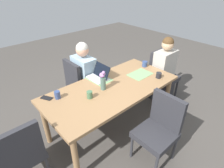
{
  "coord_description": "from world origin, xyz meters",
  "views": [
    {
      "loc": [
        1.45,
        1.6,
        2.1
      ],
      "look_at": [
        0.0,
        0.0,
        0.78
      ],
      "focal_mm": 29.56,
      "sensor_mm": 36.0,
      "label": 1
    }
  ],
  "objects_px": {
    "person_near_left_near": "(85,81)",
    "flower_vase": "(103,80)",
    "laptop_near_left_near": "(99,76)",
    "coffee_mug_centre_left": "(159,75)",
    "coffee_mug_centre_right": "(145,64)",
    "dining_table": "(112,92)",
    "phone_black": "(47,98)",
    "person_head_left_left_mid": "(163,73)",
    "chair_far_right_near": "(160,127)",
    "chair_head_right_left_far": "(21,153)",
    "chair_near_left_near": "(79,82)",
    "coffee_mug_near_left": "(90,95)",
    "coffee_mug_near_right": "(57,95)",
    "chair_head_left_left_mid": "(161,72)"
  },
  "relations": [
    {
      "from": "person_near_left_near",
      "to": "flower_vase",
      "type": "distance_m",
      "value": 0.75
    },
    {
      "from": "laptop_near_left_near",
      "to": "coffee_mug_centre_left",
      "type": "relative_size",
      "value": 3.83
    },
    {
      "from": "coffee_mug_centre_right",
      "to": "laptop_near_left_near",
      "type": "bearing_deg",
      "value": -13.58
    },
    {
      "from": "dining_table",
      "to": "laptop_near_left_near",
      "type": "xyz_separation_m",
      "value": [
        -0.03,
        -0.31,
        0.12
      ]
    },
    {
      "from": "phone_black",
      "to": "coffee_mug_centre_right",
      "type": "bearing_deg",
      "value": 54.25
    },
    {
      "from": "person_head_left_left_mid",
      "to": "laptop_near_left_near",
      "type": "relative_size",
      "value": 3.73
    },
    {
      "from": "chair_far_right_near",
      "to": "phone_black",
      "type": "bearing_deg",
      "value": -52.98
    },
    {
      "from": "dining_table",
      "to": "chair_head_right_left_far",
      "type": "bearing_deg",
      "value": 1.55
    },
    {
      "from": "person_head_left_left_mid",
      "to": "coffee_mug_centre_right",
      "type": "relative_size",
      "value": 13.12
    },
    {
      "from": "chair_near_left_near",
      "to": "chair_far_right_near",
      "type": "height_order",
      "value": "same"
    },
    {
      "from": "person_near_left_near",
      "to": "coffee_mug_centre_right",
      "type": "distance_m",
      "value": 1.04
    },
    {
      "from": "person_near_left_near",
      "to": "laptop_near_left_near",
      "type": "distance_m",
      "value": 0.45
    },
    {
      "from": "coffee_mug_near_left",
      "to": "coffee_mug_centre_right",
      "type": "xyz_separation_m",
      "value": [
        -1.23,
        -0.11,
        -0.0
      ]
    },
    {
      "from": "coffee_mug_centre_right",
      "to": "person_near_left_near",
      "type": "bearing_deg",
      "value": -34.7
    },
    {
      "from": "flower_vase",
      "to": "laptop_near_left_near",
      "type": "xyz_separation_m",
      "value": [
        -0.15,
        -0.27,
        -0.1
      ]
    },
    {
      "from": "coffee_mug_near_right",
      "to": "chair_head_right_left_far",
      "type": "bearing_deg",
      "value": 25.76
    },
    {
      "from": "chair_head_right_left_far",
      "to": "coffee_mug_near_left",
      "type": "xyz_separation_m",
      "value": [
        -0.93,
        -0.04,
        0.28
      ]
    },
    {
      "from": "dining_table",
      "to": "person_near_left_near",
      "type": "xyz_separation_m",
      "value": [
        -0.01,
        -0.69,
        -0.12
      ]
    },
    {
      "from": "flower_vase",
      "to": "chair_head_right_left_far",
      "type": "bearing_deg",
      "value": 3.92
    },
    {
      "from": "chair_near_left_near",
      "to": "chair_head_right_left_far",
      "type": "height_order",
      "value": "same"
    },
    {
      "from": "flower_vase",
      "to": "coffee_mug_near_right",
      "type": "relative_size",
      "value": 2.82
    },
    {
      "from": "dining_table",
      "to": "coffee_mug_near_right",
      "type": "height_order",
      "value": "coffee_mug_near_right"
    },
    {
      "from": "chair_near_left_near",
      "to": "phone_black",
      "type": "relative_size",
      "value": 6.0
    },
    {
      "from": "person_head_left_left_mid",
      "to": "chair_near_left_near",
      "type": "bearing_deg",
      "value": -31.8
    },
    {
      "from": "dining_table",
      "to": "coffee_mug_near_left",
      "type": "relative_size",
      "value": 20.25
    },
    {
      "from": "chair_head_left_left_mid",
      "to": "phone_black",
      "type": "distance_m",
      "value": 2.1
    },
    {
      "from": "coffee_mug_near_right",
      "to": "chair_far_right_near",
      "type": "bearing_deg",
      "value": 125.72
    },
    {
      "from": "chair_head_left_left_mid",
      "to": "chair_near_left_near",
      "type": "bearing_deg",
      "value": -28.21
    },
    {
      "from": "chair_head_left_left_mid",
      "to": "coffee_mug_centre_right",
      "type": "relative_size",
      "value": 9.88
    },
    {
      "from": "chair_head_right_left_far",
      "to": "flower_vase",
      "type": "distance_m",
      "value": 1.25
    },
    {
      "from": "dining_table",
      "to": "flower_vase",
      "type": "height_order",
      "value": "flower_vase"
    },
    {
      "from": "person_near_left_near",
      "to": "coffee_mug_near_right",
      "type": "height_order",
      "value": "person_near_left_near"
    },
    {
      "from": "coffee_mug_near_right",
      "to": "person_head_left_left_mid",
      "type": "bearing_deg",
      "value": 170.85
    },
    {
      "from": "dining_table",
      "to": "coffee_mug_near_right",
      "type": "bearing_deg",
      "value": -21.32
    },
    {
      "from": "chair_head_left_left_mid",
      "to": "person_head_left_left_mid",
      "type": "height_order",
      "value": "person_head_left_left_mid"
    },
    {
      "from": "laptop_near_left_near",
      "to": "coffee_mug_near_right",
      "type": "height_order",
      "value": "laptop_near_left_near"
    },
    {
      "from": "chair_head_right_left_far",
      "to": "flower_vase",
      "type": "xyz_separation_m",
      "value": [
        -1.19,
        -0.08,
        0.37
      ]
    },
    {
      "from": "chair_near_left_near",
      "to": "phone_black",
      "type": "distance_m",
      "value": 0.86
    },
    {
      "from": "coffee_mug_near_left",
      "to": "flower_vase",
      "type": "bearing_deg",
      "value": -170.39
    },
    {
      "from": "chair_near_left_near",
      "to": "chair_far_right_near",
      "type": "relative_size",
      "value": 1.0
    },
    {
      "from": "coffee_mug_centre_right",
      "to": "phone_black",
      "type": "distance_m",
      "value": 1.66
    },
    {
      "from": "chair_far_right_near",
      "to": "coffee_mug_near_left",
      "type": "distance_m",
      "value": 0.94
    },
    {
      "from": "person_near_left_near",
      "to": "chair_near_left_near",
      "type": "bearing_deg",
      "value": -38.76
    },
    {
      "from": "person_head_left_left_mid",
      "to": "chair_head_right_left_far",
      "type": "relative_size",
      "value": 1.33
    },
    {
      "from": "person_near_left_near",
      "to": "person_head_left_left_mid",
      "type": "bearing_deg",
      "value": 148.67
    },
    {
      "from": "person_near_left_near",
      "to": "coffee_mug_centre_right",
      "type": "relative_size",
      "value": 13.12
    },
    {
      "from": "laptop_near_left_near",
      "to": "coffee_mug_centre_right",
      "type": "distance_m",
      "value": 0.84
    },
    {
      "from": "chair_head_left_left_mid",
      "to": "chair_far_right_near",
      "type": "bearing_deg",
      "value": 34.12
    },
    {
      "from": "coffee_mug_near_right",
      "to": "flower_vase",
      "type": "bearing_deg",
      "value": 158.52
    },
    {
      "from": "person_near_left_near",
      "to": "coffee_mug_centre_right",
      "type": "height_order",
      "value": "person_near_left_near"
    }
  ]
}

